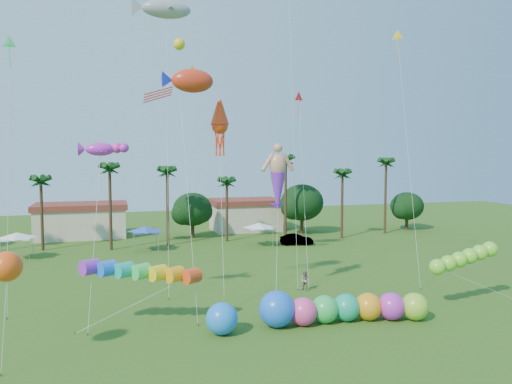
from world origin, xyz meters
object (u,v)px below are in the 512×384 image
object	(u,v)px
car_b	(297,240)
caterpillar_inflatable	(338,308)
blue_ball	(222,319)
spectator_b	(305,281)

from	to	relation	value
car_b	caterpillar_inflatable	xyz separation A→B (m)	(-7.99, -28.83, 0.34)
blue_ball	car_b	bearing A→B (deg)	60.60
spectator_b	caterpillar_inflatable	world-z (taller)	caterpillar_inflatable
car_b	blue_ball	xyz separation A→B (m)	(-16.20, -28.74, 0.35)
spectator_b	caterpillar_inflatable	xyz separation A→B (m)	(-0.91, -8.31, 0.16)
car_b	blue_ball	bearing A→B (deg)	163.93
spectator_b	blue_ball	bearing A→B (deg)	-86.07
car_b	caterpillar_inflatable	bearing A→B (deg)	177.83
car_b	caterpillar_inflatable	size ratio (longest dim) A/B	0.35
spectator_b	blue_ball	size ratio (longest dim) A/B	0.84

